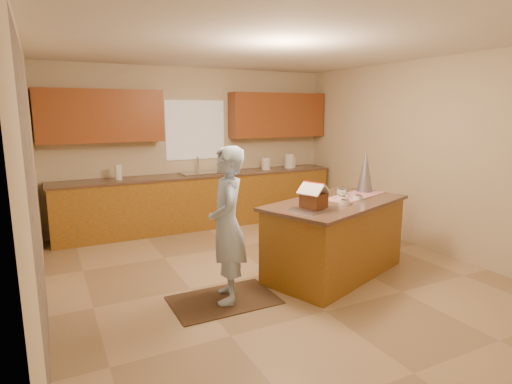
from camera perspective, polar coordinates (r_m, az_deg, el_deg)
floor at (r=5.31m, az=1.98°, el=-10.94°), size 5.50×5.50×0.00m
ceiling at (r=4.98m, az=2.19°, el=19.28°), size 5.50×5.50×0.00m
wall_back at (r=7.48m, az=-8.24°, el=6.01°), size 5.50×5.50×0.00m
wall_front at (r=2.92m, az=29.26°, el=-2.86°), size 5.50×5.50×0.00m
wall_left at (r=4.35m, az=-28.09°, el=1.37°), size 5.50×5.50×0.00m
wall_right at (r=6.55m, az=21.66°, el=4.67°), size 5.50×5.50×0.00m
stone_accent at (r=3.58m, az=-27.78°, el=-2.04°), size 0.00×2.50×2.50m
window_curtain at (r=7.43m, az=-8.23°, el=8.30°), size 1.05×0.03×1.00m
back_counter_base at (r=7.33m, az=-7.29°, el=-1.26°), size 4.80×0.60×0.88m
back_counter_top at (r=7.25m, az=-7.38°, el=2.29°), size 4.85×0.63×0.04m
upper_cabinet_left at (r=6.93m, az=-20.27°, el=9.63°), size 1.85×0.35×0.80m
upper_cabinet_right at (r=7.93m, az=2.92°, el=10.36°), size 1.85×0.35×0.80m
sink at (r=7.25m, az=-7.38°, el=2.22°), size 0.70×0.45×0.12m
faucet at (r=7.39m, az=-7.88°, el=3.70°), size 0.03×0.03×0.28m
island_base at (r=5.25m, az=10.64°, el=-6.31°), size 1.98×1.46×0.87m
island_top at (r=5.14m, az=10.82°, el=-1.45°), size 2.09×1.56×0.04m
table_runner at (r=5.51m, az=13.29°, el=-0.47°), size 1.05×0.68×0.01m
baking_tray at (r=4.66m, az=7.78°, el=-2.22°), size 0.54×0.47×0.02m
cookbook at (r=5.44m, az=8.33°, el=0.49°), size 0.26×0.24×0.09m
tinsel_tree at (r=5.77m, az=14.58°, el=2.69°), size 0.28×0.28×0.55m
rug at (r=4.61m, az=-4.36°, el=-14.38°), size 1.10×0.72×0.01m
boy at (r=4.35m, az=-3.91°, el=-4.48°), size 0.56×0.69×1.62m
canister_a at (r=7.73m, az=1.34°, el=3.90°), size 0.16×0.16×0.22m
canister_b at (r=7.98m, az=4.55°, el=4.23°), size 0.18×0.18×0.26m
canister_c at (r=8.01m, az=4.88°, el=4.03°), size 0.14×0.14×0.20m
paper_towel at (r=6.90m, az=-18.19°, el=2.59°), size 0.11×0.11×0.24m
gingerbread_house at (r=4.63m, az=7.82°, el=-0.82°), size 0.35×0.35×0.28m
candy_bowls at (r=5.24m, az=10.57°, el=-0.67°), size 0.82×0.67×0.05m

